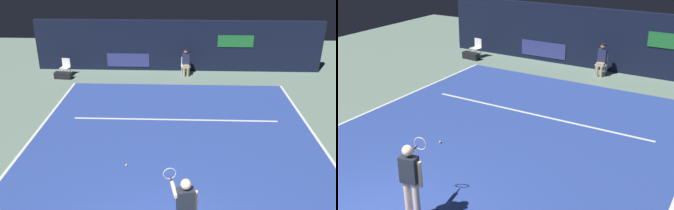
{
  "view_description": "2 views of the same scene",
  "coord_description": "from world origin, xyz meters",
  "views": [
    {
      "loc": [
        0.19,
        -5.45,
        6.06
      ],
      "look_at": [
        -0.25,
        6.17,
        0.87
      ],
      "focal_mm": 38.56,
      "sensor_mm": 36.0,
      "label": 1
    },
    {
      "loc": [
        5.72,
        -4.8,
        5.55
      ],
      "look_at": [
        -0.29,
        5.37,
        0.77
      ],
      "focal_mm": 45.96,
      "sensor_mm": 36.0,
      "label": 2
    }
  ],
  "objects": [
    {
      "name": "ground_plane",
      "position": [
        0.0,
        4.74,
        0.0
      ],
      "size": [
        29.36,
        29.36,
        0.0
      ],
      "primitive_type": "plane",
      "color": "slate"
    },
    {
      "name": "court_surface",
      "position": [
        0.0,
        4.74,
        0.01
      ],
      "size": [
        9.83,
        11.48,
        0.01
      ],
      "primitive_type": "cube",
      "color": "#2D479E",
      "rests_on": "ground"
    },
    {
      "name": "line_sideline_left",
      "position": [
        4.86,
        4.74,
        0.01
      ],
      "size": [
        0.1,
        11.48,
        0.01
      ],
      "primitive_type": "cube",
      "color": "white",
      "rests_on": "court_surface"
    },
    {
      "name": "line_sideline_right",
      "position": [
        -4.86,
        4.74,
        0.01
      ],
      "size": [
        0.1,
        11.48,
        0.01
      ],
      "primitive_type": "cube",
      "color": "white",
      "rests_on": "court_surface"
    },
    {
      "name": "line_service",
      "position": [
        0.0,
        6.75,
        0.01
      ],
      "size": [
        7.66,
        0.1,
        0.01
      ],
      "primitive_type": "cube",
      "color": "white",
      "rests_on": "court_surface"
    },
    {
      "name": "back_wall",
      "position": [
        -0.0,
        12.73,
        1.3
      ],
      "size": [
        14.64,
        0.33,
        2.6
      ],
      "color": "black",
      "rests_on": "ground"
    },
    {
      "name": "tennis_player",
      "position": [
        0.32,
        0.6,
        0.99
      ],
      "size": [
        0.76,
        0.93,
        1.73
      ],
      "color": "beige",
      "rests_on": "ground"
    },
    {
      "name": "line_judge_on_chair",
      "position": [
        0.42,
        11.9,
        0.69
      ],
      "size": [
        0.47,
        0.55,
        1.32
      ],
      "color": "white",
      "rests_on": "ground"
    },
    {
      "name": "courtside_chair_near",
      "position": [
        -5.58,
        11.58,
        0.5
      ],
      "size": [
        0.49,
        0.47,
        0.88
      ],
      "color": "white",
      "rests_on": "ground"
    },
    {
      "name": "tennis_ball",
      "position": [
        -1.39,
        3.58,
        0.05
      ],
      "size": [
        0.07,
        0.07,
        0.07
      ],
      "primitive_type": "sphere",
      "color": "#CCE033",
      "rests_on": "court_surface"
    },
    {
      "name": "equipment_bag",
      "position": [
        -5.61,
        11.15,
        0.16
      ],
      "size": [
        0.87,
        0.41,
        0.32
      ],
      "primitive_type": "cube",
      "rotation": [
        0.0,
        0.0,
        -0.11
      ],
      "color": "black",
      "rests_on": "ground"
    }
  ]
}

